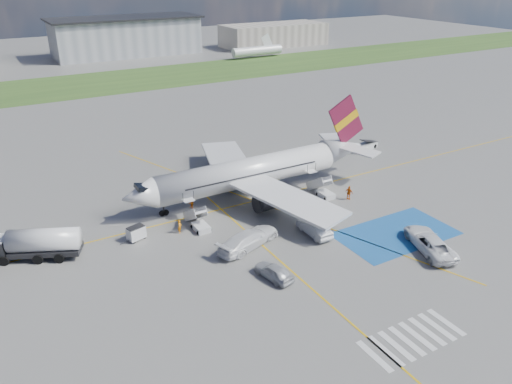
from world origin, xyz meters
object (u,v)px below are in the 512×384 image
(airliner, at_px, (257,170))
(gpu_cart, at_px, (136,234))
(van_white_a, at_px, (430,240))
(belt_loader, at_px, (364,147))
(car_silver_b, at_px, (314,228))
(van_white_b, at_px, (249,236))
(fuel_tanker, at_px, (33,246))
(car_silver_a, at_px, (274,271))

(airliner, xyz_separation_m, gpu_cart, (-18.35, -4.06, -2.64))
(van_white_a, bearing_deg, belt_loader, -98.97)
(airliner, distance_m, car_silver_b, 13.58)
(belt_loader, xyz_separation_m, van_white_b, (-32.60, -18.11, 0.81))
(fuel_tanker, bearing_deg, car_silver_a, -13.41)
(airliner, relative_size, car_silver_b, 7.07)
(car_silver_b, bearing_deg, van_white_b, -9.78)
(belt_loader, distance_m, car_silver_a, 41.64)
(fuel_tanker, distance_m, van_white_a, 43.07)
(gpu_cart, height_order, car_silver_a, gpu_cart)
(airliner, xyz_separation_m, van_white_a, (9.13, -22.38, -2.20))
(belt_loader, bearing_deg, car_silver_b, -153.57)
(car_silver_b, height_order, van_white_b, van_white_b)
(fuel_tanker, xyz_separation_m, belt_loader, (53.77, 8.74, -1.00))
(car_silver_a, distance_m, van_white_b, 6.75)
(car_silver_a, distance_m, van_white_a, 18.29)
(car_silver_b, bearing_deg, fuel_tanker, -19.44)
(belt_loader, bearing_deg, airliner, -177.78)
(van_white_b, bearing_deg, belt_loader, -79.87)
(fuel_tanker, height_order, car_silver_b, fuel_tanker)
(belt_loader, distance_m, van_white_b, 37.30)
(fuel_tanker, height_order, van_white_b, fuel_tanker)
(belt_loader, height_order, van_white_b, van_white_b)
(gpu_cart, bearing_deg, van_white_b, -52.83)
(fuel_tanker, relative_size, van_white_a, 1.60)
(fuel_tanker, height_order, car_silver_a, fuel_tanker)
(car_silver_b, distance_m, van_white_a, 12.83)
(van_white_a, bearing_deg, car_silver_a, 7.36)
(fuel_tanker, xyz_separation_m, van_white_b, (21.17, -9.37, -0.19))
(airliner, relative_size, car_silver_a, 8.02)
(van_white_b, bearing_deg, car_silver_b, -119.80)
(gpu_cart, relative_size, van_white_a, 0.35)
(car_silver_b, bearing_deg, car_silver_a, 31.62)
(car_silver_b, bearing_deg, airliner, -88.83)
(airliner, relative_size, van_white_a, 5.78)
(car_silver_b, bearing_deg, van_white_a, 136.34)
(gpu_cart, relative_size, belt_loader, 0.37)
(van_white_a, bearing_deg, airliner, -48.24)
(gpu_cart, relative_size, car_silver_a, 0.49)
(fuel_tanker, relative_size, car_silver_b, 1.95)
(belt_loader, distance_m, van_white_a, 32.63)
(airliner, distance_m, fuel_tanker, 29.23)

